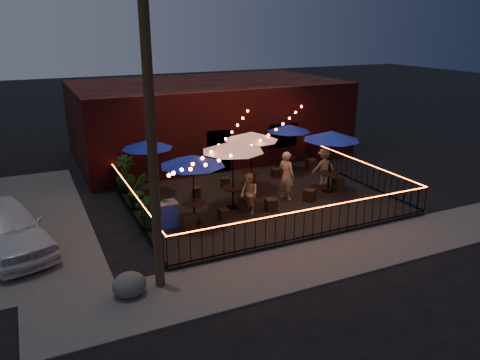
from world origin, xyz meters
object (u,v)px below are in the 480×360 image
at_px(cafe_table_0, 193,161).
at_px(cafe_table_2, 233,147).
at_px(cooler, 167,214).
at_px(cafe_table_3, 251,137).
at_px(cafe_table_4, 331,136).
at_px(cafe_table_5, 289,129).
at_px(cafe_table_1, 147,145).
at_px(utility_pole, 152,146).
at_px(boulder, 129,285).

distance_m(cafe_table_0, cafe_table_2, 2.05).
height_order(cafe_table_0, cooler, cafe_table_0).
xyz_separation_m(cafe_table_3, cafe_table_4, (2.84, -1.67, 0.09)).
relative_size(cafe_table_0, cafe_table_4, 0.90).
relative_size(cafe_table_0, cafe_table_5, 1.08).
xyz_separation_m(cafe_table_0, cafe_table_5, (6.25, 4.01, -0.22)).
distance_m(cafe_table_1, cafe_table_2, 3.81).
xyz_separation_m(cafe_table_3, cafe_table_5, (2.77, 1.57, -0.21)).
height_order(utility_pole, boulder, utility_pole).
bearing_deg(cafe_table_5, cafe_table_3, -150.42).
distance_m(cafe_table_0, cafe_table_3, 4.25).
distance_m(utility_pole, cooler, 5.02).
height_order(cafe_table_1, boulder, cafe_table_1).
xyz_separation_m(cafe_table_4, cooler, (-7.29, -0.66, -1.91)).
height_order(utility_pole, cooler, utility_pole).
bearing_deg(utility_pole, boulder, -169.83).
xyz_separation_m(cafe_table_1, cafe_table_4, (6.96, -2.87, 0.27)).
relative_size(utility_pole, cafe_table_0, 3.10).
bearing_deg(cafe_table_2, utility_pole, -134.53).
bearing_deg(cafe_table_3, cafe_table_5, 29.58).
bearing_deg(cooler, cafe_table_0, -8.32).
relative_size(utility_pole, cafe_table_1, 3.46).
relative_size(cafe_table_2, cafe_table_4, 0.92).
xyz_separation_m(cafe_table_0, cafe_table_3, (3.48, 2.44, -0.01)).
xyz_separation_m(cafe_table_2, cafe_table_3, (1.60, 1.63, -0.11)).
bearing_deg(cafe_table_0, cafe_table_5, 32.68).
bearing_deg(cafe_table_5, cafe_table_4, -88.78).
height_order(cafe_table_4, cooler, cafe_table_4).
bearing_deg(cafe_table_1, cafe_table_3, -16.26).
bearing_deg(cafe_table_0, cooler, 173.59).
height_order(cafe_table_4, boulder, cafe_table_4).
distance_m(cafe_table_1, cooler, 3.91).
relative_size(cafe_table_0, cafe_table_1, 1.12).
bearing_deg(cafe_table_1, cafe_table_2, -48.34).
bearing_deg(cafe_table_5, boulder, -141.11).
xyz_separation_m(cafe_table_0, cafe_table_1, (-0.64, 3.64, -0.19)).
distance_m(cafe_table_1, boulder, 7.84).
height_order(cafe_table_3, boulder, cafe_table_3).
distance_m(utility_pole, cafe_table_0, 4.35).
relative_size(cafe_table_3, cooler, 3.04).
xyz_separation_m(cafe_table_2, cooler, (-2.85, -0.69, -1.93)).
xyz_separation_m(cafe_table_4, cafe_table_5, (-0.07, 3.24, -0.30)).
relative_size(utility_pole, cafe_table_2, 3.04).
distance_m(cafe_table_3, cafe_table_4, 3.30).
height_order(cafe_table_1, cafe_table_4, cafe_table_4).
bearing_deg(utility_pole, cafe_table_2, 45.47).
xyz_separation_m(cafe_table_1, boulder, (-2.48, -7.18, -1.91)).
xyz_separation_m(cafe_table_5, boulder, (-9.37, -7.56, -1.88)).
distance_m(cafe_table_5, cooler, 8.37).
distance_m(cafe_table_4, cooler, 7.57).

